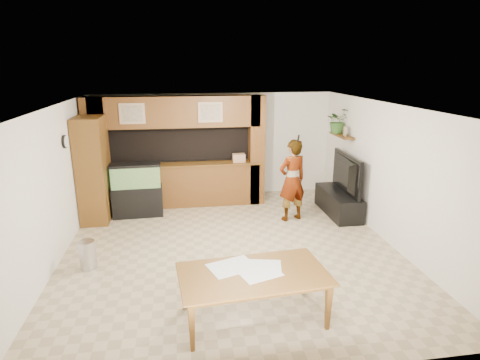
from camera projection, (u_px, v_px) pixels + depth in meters
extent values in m
plane|color=tan|center=(231.00, 248.00, 7.45)|extent=(6.50, 6.50, 0.00)
plane|color=white|center=(230.00, 107.00, 6.73)|extent=(6.50, 6.50, 0.00)
plane|color=white|center=(214.00, 145.00, 10.17)|extent=(6.00, 0.00, 6.00)
plane|color=white|center=(51.00, 189.00, 6.65)|extent=(0.00, 6.50, 6.50)
plane|color=white|center=(388.00, 174.00, 7.53)|extent=(0.00, 6.50, 6.50)
cube|color=brown|center=(180.00, 186.00, 9.51)|extent=(3.80, 0.35, 1.00)
cube|color=brown|center=(179.00, 165.00, 9.36)|extent=(3.80, 0.43, 0.04)
cube|color=brown|center=(176.00, 112.00, 9.02)|extent=(3.80, 0.35, 0.70)
cube|color=brown|center=(97.00, 156.00, 9.02)|extent=(0.50, 0.35, 2.60)
cube|color=brown|center=(257.00, 151.00, 9.55)|extent=(0.35, 0.35, 2.60)
cube|color=black|center=(178.00, 142.00, 9.76)|extent=(4.20, 0.45, 0.85)
cube|color=tan|center=(132.00, 114.00, 8.69)|extent=(0.55, 0.03, 0.45)
cube|color=tan|center=(132.00, 114.00, 8.68)|extent=(0.43, 0.01, 0.35)
cube|color=tan|center=(210.00, 112.00, 8.94)|extent=(0.55, 0.03, 0.45)
cube|color=tan|center=(210.00, 112.00, 8.92)|extent=(0.43, 0.01, 0.35)
cylinder|color=black|center=(65.00, 142.00, 7.44)|extent=(0.04, 0.25, 0.25)
cylinder|color=white|center=(66.00, 142.00, 7.44)|extent=(0.01, 0.21, 0.21)
cube|color=brown|center=(342.00, 135.00, 9.24)|extent=(0.25, 0.90, 0.04)
cube|color=brown|center=(93.00, 170.00, 8.50)|extent=(0.56, 0.92, 2.25)
cylinder|color=#B2B2B7|center=(88.00, 255.00, 6.64)|extent=(0.27, 0.27, 0.49)
cube|color=black|center=(138.00, 201.00, 8.94)|extent=(1.09, 0.41, 0.68)
cube|color=#2F7549|center=(136.00, 176.00, 8.78)|extent=(1.04, 0.38, 0.47)
cube|color=black|center=(135.00, 165.00, 8.70)|extent=(1.09, 0.41, 0.05)
cube|color=black|center=(338.00, 203.00, 9.10)|extent=(0.57, 1.56, 0.52)
imported|color=black|center=(340.00, 173.00, 8.90)|extent=(0.23, 1.49, 0.86)
cube|color=tan|center=(345.00, 131.00, 9.06)|extent=(0.06, 0.16, 0.21)
imported|color=#315D25|center=(338.00, 121.00, 9.36)|extent=(0.65, 0.61, 0.58)
imported|color=#9B8255|center=(292.00, 180.00, 8.58)|extent=(0.75, 0.60, 1.78)
cylinder|color=black|center=(298.00, 138.00, 8.17)|extent=(0.04, 0.10, 0.16)
imported|color=brown|center=(254.00, 298.00, 5.26)|extent=(2.01, 1.23, 0.68)
cube|color=silver|center=(260.00, 273.00, 5.19)|extent=(0.60, 0.51, 0.01)
cube|color=silver|center=(232.00, 267.00, 5.36)|extent=(0.71, 0.61, 0.01)
cube|color=silver|center=(262.00, 266.00, 5.38)|extent=(0.56, 0.46, 0.01)
cube|color=#A97B5B|center=(239.00, 158.00, 9.53)|extent=(0.29, 0.20, 0.20)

